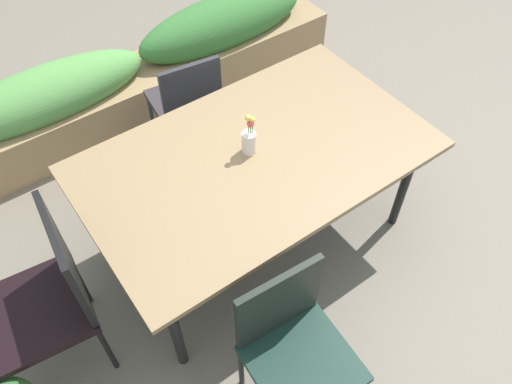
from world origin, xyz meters
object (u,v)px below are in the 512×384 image
at_px(chair_near_left, 293,343).
at_px(flower_vase, 249,139).
at_px(chair_end_left, 49,295).
at_px(chair_far_side, 187,101).
at_px(planter_box, 145,74).
at_px(dining_table, 256,161).

height_order(chair_near_left, flower_vase, flower_vase).
xyz_separation_m(chair_end_left, chair_far_side, (1.26, 0.87, -0.05)).
bearing_deg(chair_end_left, planter_box, -33.97).
bearing_deg(dining_table, chair_end_left, -179.54).
bearing_deg(flower_vase, chair_near_left, -113.82).
relative_size(dining_table, planter_box, 0.58).
xyz_separation_m(dining_table, flower_vase, (-0.01, 0.04, 0.14)).
bearing_deg(flower_vase, chair_end_left, -177.53).
relative_size(chair_far_side, planter_box, 0.27).
distance_m(dining_table, chair_end_left, 1.21).
distance_m(dining_table, chair_far_side, 0.88).
relative_size(dining_table, chair_end_left, 1.86).
relative_size(dining_table, flower_vase, 7.51).
xyz_separation_m(chair_end_left, flower_vase, (1.18, 0.05, 0.29)).
height_order(chair_far_side, planter_box, chair_far_side).
height_order(flower_vase, planter_box, flower_vase).
height_order(chair_near_left, chair_far_side, chair_near_left).
height_order(dining_table, chair_end_left, chair_end_left).
distance_m(chair_end_left, planter_box, 1.96).
relative_size(chair_near_left, chair_end_left, 0.89).
bearing_deg(flower_vase, chair_far_side, 84.71).
bearing_deg(planter_box, dining_table, -92.28).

